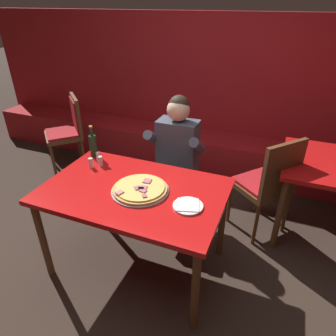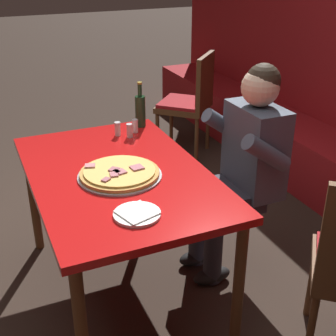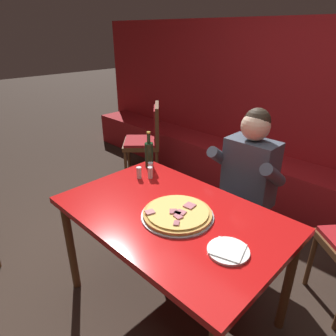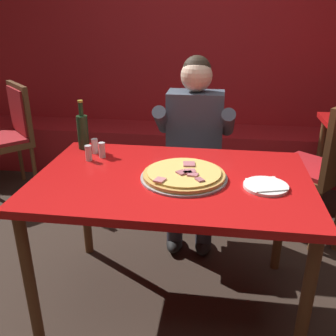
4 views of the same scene
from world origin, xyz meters
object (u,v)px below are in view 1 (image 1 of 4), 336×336
object	(u,v)px
dining_chair_by_booth	(269,181)
main_dining_table	(134,198)
shaker_oregano	(98,157)
diner_seated_blue_shirt	(174,157)
shaker_black_pepper	(101,162)
dining_chair_far_left	(69,128)
pizza	(140,189)
beer_bottle	(93,145)
plate_white_paper	(188,206)
shaker_parmesan	(91,163)

from	to	relation	value
dining_chair_by_booth	main_dining_table	bearing A→B (deg)	-138.39
shaker_oregano	diner_seated_blue_shirt	size ratio (longest dim) A/B	0.07
shaker_black_pepper	dining_chair_far_left	world-z (taller)	dining_chair_far_left
dining_chair_by_booth	pizza	bearing A→B (deg)	-136.19
main_dining_table	dining_chair_by_booth	distance (m)	1.25
main_dining_table	beer_bottle	world-z (taller)	beer_bottle
main_dining_table	shaker_oregano	distance (m)	0.57
main_dining_table	pizza	size ratio (longest dim) A/B	3.19
main_dining_table	dining_chair_far_left	world-z (taller)	dining_chair_far_left
plate_white_paper	main_dining_table	bearing A→B (deg)	172.61
beer_bottle	dining_chair_far_left	world-z (taller)	beer_bottle
plate_white_paper	dining_chair_far_left	xyz separation A→B (m)	(-2.05, 1.28, -0.22)
dining_chair_far_left	shaker_oregano	bearing A→B (deg)	-40.48
shaker_black_pepper	shaker_parmesan	size ratio (longest dim) A/B	1.00
main_dining_table	shaker_black_pepper	xyz separation A→B (m)	(-0.43, 0.22, 0.12)
pizza	shaker_oregano	bearing A→B (deg)	152.65
plate_white_paper	shaker_oregano	xyz separation A→B (m)	(-0.94, 0.33, 0.03)
beer_bottle	shaker_parmesan	world-z (taller)	beer_bottle
beer_bottle	shaker_oregano	world-z (taller)	beer_bottle
plate_white_paper	shaker_oregano	world-z (taller)	shaker_oregano
dining_chair_by_booth	dining_chair_far_left	bearing A→B (deg)	171.10
shaker_parmesan	dining_chair_far_left	distance (m)	1.56
plate_white_paper	dining_chair_by_booth	size ratio (longest dim) A/B	0.21
plate_white_paper	beer_bottle	size ratio (longest dim) A/B	0.72
pizza	shaker_black_pepper	size ratio (longest dim) A/B	5.00
main_dining_table	shaker_black_pepper	size ratio (longest dim) A/B	15.94
plate_white_paper	shaker_black_pepper	size ratio (longest dim) A/B	2.44
shaker_oregano	main_dining_table	bearing A→B (deg)	-29.39
main_dining_table	shaker_oregano	xyz separation A→B (m)	(-0.49, 0.27, 0.12)
dining_chair_far_left	dining_chair_by_booth	distance (m)	2.57
main_dining_table	diner_seated_blue_shirt	world-z (taller)	diner_seated_blue_shirt
shaker_parmesan	plate_white_paper	bearing A→B (deg)	-13.10
diner_seated_blue_shirt	main_dining_table	bearing A→B (deg)	-94.27
pizza	shaker_black_pepper	world-z (taller)	shaker_black_pepper
beer_bottle	shaker_black_pepper	size ratio (longest dim) A/B	3.40
plate_white_paper	shaker_black_pepper	distance (m)	0.92
pizza	beer_bottle	size ratio (longest dim) A/B	1.47
plate_white_paper	dining_chair_by_booth	world-z (taller)	dining_chair_by_booth
shaker_parmesan	diner_seated_blue_shirt	bearing A→B (deg)	46.22
beer_bottle	shaker_oregano	xyz separation A→B (m)	(0.09, -0.07, -0.07)
plate_white_paper	dining_chair_by_booth	xyz separation A→B (m)	(0.48, 0.89, -0.20)
dining_chair_far_left	shaker_black_pepper	bearing A→B (deg)	-40.65
main_dining_table	diner_seated_blue_shirt	distance (m)	0.72
pizza	diner_seated_blue_shirt	xyz separation A→B (m)	(-0.01, 0.73, -0.09)
pizza	dining_chair_by_booth	world-z (taller)	dining_chair_by_booth
pizza	shaker_black_pepper	bearing A→B (deg)	155.16
main_dining_table	shaker_parmesan	xyz separation A→B (m)	(-0.49, 0.16, 0.12)
shaker_oregano	shaker_black_pepper	xyz separation A→B (m)	(0.06, -0.06, 0.00)
shaker_parmesan	shaker_black_pepper	bearing A→B (deg)	44.47
main_dining_table	dining_chair_by_booth	bearing A→B (deg)	41.61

